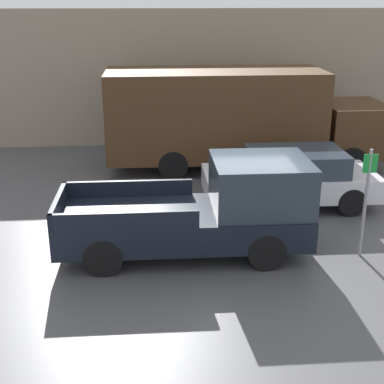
{
  "coord_description": "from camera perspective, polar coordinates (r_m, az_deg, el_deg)",
  "views": [
    {
      "loc": [
        -1.95,
        -10.96,
        5.33
      ],
      "look_at": [
        -1.09,
        0.65,
        1.05
      ],
      "focal_mm": 50.0,
      "sensor_mm": 36.0,
      "label": 1
    }
  ],
  "objects": [
    {
      "name": "ground_plane",
      "position": [
        12.34,
        5.28,
        -5.49
      ],
      "size": [
        60.0,
        60.0,
        0.0
      ],
      "primitive_type": "plane",
      "color": "#4C4C4F"
    },
    {
      "name": "building_wall",
      "position": [
        20.19,
        1.37,
        12.01
      ],
      "size": [
        28.0,
        0.15,
        4.93
      ],
      "color": "gray",
      "rests_on": "ground"
    },
    {
      "name": "pickup_truck",
      "position": [
        11.53,
        1.66,
        -2.0
      ],
      "size": [
        5.36,
        2.02,
        2.1
      ],
      "color": "black",
      "rests_on": "ground"
    },
    {
      "name": "car",
      "position": [
        14.52,
        10.53,
        1.59
      ],
      "size": [
        4.56,
        1.99,
        1.52
      ],
      "color": "silver",
      "rests_on": "ground"
    },
    {
      "name": "delivery_truck",
      "position": [
        17.41,
        4.57,
        8.07
      ],
      "size": [
        8.97,
        2.62,
        3.16
      ],
      "color": "#472D19",
      "rests_on": "ground"
    },
    {
      "name": "parking_sign",
      "position": [
        11.83,
        18.07,
        -0.52
      ],
      "size": [
        0.3,
        0.07,
        2.39
      ],
      "color": "gray",
      "rests_on": "ground"
    }
  ]
}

